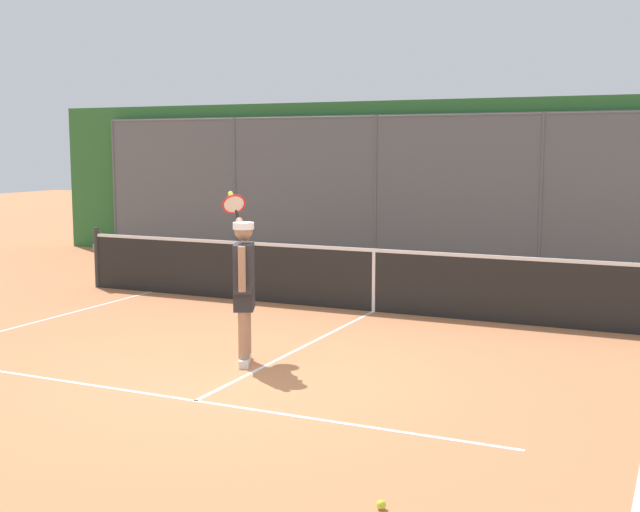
{
  "coord_description": "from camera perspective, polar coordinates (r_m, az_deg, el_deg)",
  "views": [
    {
      "loc": [
        -4.36,
        7.5,
        2.46
      ],
      "look_at": [
        0.11,
        -2.22,
        1.05
      ],
      "focal_mm": 46.08,
      "sensor_mm": 36.0,
      "label": 1
    }
  ],
  "objects": [
    {
      "name": "ground_plane",
      "position": [
        9.02,
        -5.32,
        -8.36
      ],
      "size": [
        60.0,
        60.0,
        0.0
      ],
      "primitive_type": "plane",
      "color": "#C67A4C"
    },
    {
      "name": "fence_backdrop",
      "position": [
        17.1,
        9.91,
        4.85
      ],
      "size": [
        19.75,
        1.37,
        3.43
      ],
      "color": "#565B60",
      "rests_on": "ground"
    },
    {
      "name": "tennis_player",
      "position": [
        9.38,
        -5.31,
        -1.75
      ],
      "size": [
        0.89,
        1.15,
        1.93
      ],
      "rotation": [
        0.0,
        0.0,
        -1.13
      ],
      "color": "silver",
      "rests_on": "ground"
    },
    {
      "name": "court_line_markings",
      "position": [
        7.98,
        -10.04,
        -10.56
      ],
      "size": [
        8.24,
        8.9,
        0.01
      ],
      "color": "white",
      "rests_on": "ground"
    },
    {
      "name": "tennis_net",
      "position": [
        12.4,
        3.77,
        -1.63
      ],
      "size": [
        10.59,
        0.09,
        1.07
      ],
      "color": "#2D2D2D",
      "rests_on": "ground"
    },
    {
      "name": "tennis_ball_mid_court",
      "position": [
        5.89,
        4.27,
        -16.84
      ],
      "size": [
        0.07,
        0.07,
        0.07
      ],
      "primitive_type": "sphere",
      "color": "#CCDB33",
      "rests_on": "ground"
    }
  ]
}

